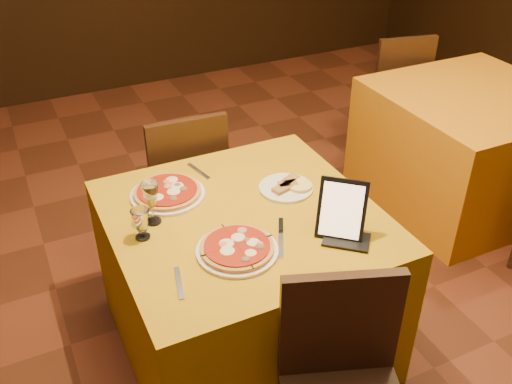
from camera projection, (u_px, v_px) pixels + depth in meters
name	position (u px, v px, depth m)	size (l,w,h in m)	color
floor	(316.00, 331.00, 2.85)	(6.00, 7.00, 0.01)	#5E2D19
main_table	(244.00, 281.00, 2.60)	(1.10, 1.10, 0.75)	#B5890B
side_table	(467.00, 148.00, 3.67)	(1.10, 1.10, 0.75)	orange
chair_main_far	(182.00, 179.00, 3.19)	(0.47, 0.47, 0.91)	black
chair_side_far	(389.00, 90.00, 4.26)	(0.48, 0.48, 0.91)	black
pizza_near	(237.00, 249.00, 2.17)	(0.32, 0.32, 0.03)	white
pizza_far	(168.00, 193.00, 2.50)	(0.33, 0.33, 0.03)	white
cutlet_dish	(286.00, 187.00, 2.55)	(0.24, 0.24, 0.03)	white
wine_glass	(152.00, 203.00, 2.29)	(0.09, 0.09, 0.19)	#F3EF8A
water_glass	(141.00, 224.00, 2.22)	(0.07, 0.07, 0.13)	white
tablet	(342.00, 209.00, 2.21)	(0.19, 0.02, 0.24)	black
knife	(281.00, 239.00, 2.25)	(0.23, 0.02, 0.01)	#A3A3A9
fork_near	(179.00, 283.00, 2.03)	(0.17, 0.02, 0.01)	#AFAFB6
fork_far	(199.00, 171.00, 2.68)	(0.18, 0.02, 0.01)	#B0B0B7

